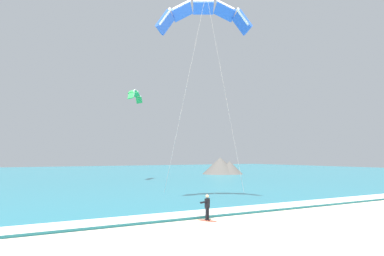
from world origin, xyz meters
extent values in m
cube|color=teal|center=(0.00, 74.67, 0.10)|extent=(200.00, 120.00, 0.20)
cube|color=white|center=(0.00, 15.67, 0.22)|extent=(200.00, 2.25, 0.04)
ellipsoid|color=#E04C38|center=(-3.22, 13.83, 0.03)|extent=(1.05, 1.44, 0.05)
cube|color=black|center=(-3.22, 14.05, 0.07)|extent=(0.17, 0.13, 0.04)
cube|color=black|center=(-3.22, 13.61, 0.07)|extent=(0.17, 0.13, 0.04)
cylinder|color=black|center=(-3.30, 13.78, 0.42)|extent=(0.14, 0.14, 0.84)
cylinder|color=black|center=(-3.13, 13.88, 0.42)|extent=(0.14, 0.14, 0.84)
cube|color=black|center=(-3.22, 13.83, 1.14)|extent=(0.39, 0.34, 0.60)
sphere|color=tan|center=(-3.22, 13.83, 1.58)|extent=(0.22, 0.22, 0.22)
cylinder|color=black|center=(-3.45, 13.89, 1.19)|extent=(0.32, 0.49, 0.22)
cylinder|color=black|center=(-3.13, 14.06, 1.19)|extent=(0.32, 0.49, 0.22)
cylinder|color=black|center=(-3.40, 14.17, 1.19)|extent=(0.50, 0.29, 0.04)
cube|color=#3F3F42|center=(-3.27, 13.94, 0.92)|extent=(0.14, 0.13, 0.10)
cube|color=blue|center=(2.54, 17.38, 15.44)|extent=(1.34, 1.88, 1.86)
cube|color=white|center=(2.26, 16.88, 15.74)|extent=(1.01, 0.70, 1.50)
cube|color=blue|center=(1.53, 18.48, 16.59)|extent=(1.92, 2.07, 1.47)
cube|color=white|center=(1.25, 17.98, 16.90)|extent=(1.44, 0.95, 0.98)
cube|color=blue|center=(0.02, 19.53, 17.01)|extent=(2.22, 2.10, 0.74)
cube|color=white|center=(-0.26, 19.03, 17.31)|extent=(1.58, 1.06, 0.23)
cube|color=blue|center=(-1.66, 20.29, 16.59)|extent=(2.27, 1.92, 1.47)
cube|color=white|center=(-1.94, 19.79, 16.90)|extent=(1.45, 0.98, 0.98)
cube|color=blue|center=(-3.12, 20.59, 15.44)|extent=(2.02, 1.60, 1.86)
cube|color=white|center=(-3.40, 20.09, 15.74)|extent=(1.07, 0.73, 1.50)
cylinder|color=#B2B2B7|center=(-0.25, 15.77, 8.32)|extent=(5.60, 3.24, 14.25)
cylinder|color=#B2B2B7|center=(-3.08, 17.38, 8.32)|extent=(0.10, 6.44, 14.25)
cube|color=green|center=(5.52, 48.82, 13.36)|extent=(1.29, 1.04, 1.18)
cube|color=white|center=(5.84, 48.57, 13.52)|extent=(0.55, 0.65, 0.98)
cube|color=green|center=(4.78, 48.20, 14.16)|extent=(1.43, 1.36, 0.88)
cube|color=white|center=(5.10, 47.96, 14.31)|extent=(0.73, 0.90, 0.63)
cube|color=green|center=(3.98, 47.29, 14.44)|extent=(1.46, 1.50, 0.39)
cube|color=white|center=(4.30, 47.04, 14.60)|extent=(0.81, 0.98, 0.14)
cube|color=green|center=(3.30, 46.28, 14.16)|extent=(1.35, 1.49, 0.88)
cube|color=white|center=(3.62, 46.04, 14.31)|extent=(0.75, 0.90, 0.63)
cube|color=green|center=(2.90, 45.40, 13.36)|extent=(1.11, 1.32, 1.18)
cube|color=white|center=(3.22, 45.16, 13.52)|extent=(0.55, 0.67, 0.98)
cone|color=#47423D|center=(29.84, 59.95, 0.98)|extent=(5.63, 5.63, 1.97)
cone|color=#56514C|center=(30.34, 58.13, 1.52)|extent=(6.19, 6.19, 3.04)
cone|color=#56514C|center=(28.88, 59.61, 1.94)|extent=(8.38, 8.38, 3.88)
camera|label=1|loc=(-15.68, -6.06, 4.20)|focal=33.42mm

